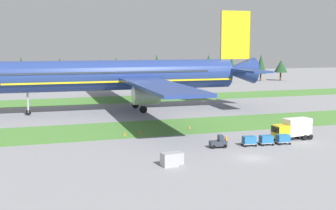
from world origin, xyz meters
name	(u,v)px	position (x,y,z in m)	size (l,w,h in m)	color
ground_plane	(251,158)	(0.00, 0.00, 0.00)	(400.00, 400.00, 0.00)	gray
grass_strip_near	(187,126)	(0.00, 26.20, 0.00)	(320.00, 16.43, 0.01)	#4C8438
grass_strip_far	(133,99)	(0.00, 71.05, 0.00)	(320.00, 16.43, 0.01)	#4C8438
airliner	(129,75)	(-6.31, 48.58, 8.61)	(64.92, 79.83, 24.01)	navy
baggage_tug	(219,142)	(-1.77, 7.18, 0.81)	(2.70, 1.51, 1.97)	#2D333D
cargo_dolly_lead	(249,140)	(3.23, 6.77, 0.92)	(2.32, 1.68, 1.55)	#A3A3A8
cargo_dolly_second	(266,139)	(6.12, 6.53, 0.92)	(2.32, 1.68, 1.55)	#A3A3A8
cargo_dolly_third	(283,138)	(9.01, 6.29, 0.92)	(2.32, 1.68, 1.55)	#A3A3A8
catering_truck	(292,128)	(12.20, 8.55, 1.95)	(7.15, 2.98, 3.58)	yellow
ground_crew_marshaller	(226,140)	(-0.37, 7.65, 0.95)	(0.36, 0.54, 1.74)	black
ground_crew_loader	(306,132)	(15.58, 9.48, 0.95)	(0.55, 0.36, 1.74)	black
uld_container_0	(169,160)	(-12.24, -0.44, 0.89)	(2.00, 1.60, 1.78)	#A3A3A8
uld_container_1	(175,158)	(-11.13, 0.55, 0.76)	(2.00, 1.60, 1.53)	#A3A3A8
taxiway_marker_0	(125,134)	(-13.51, 20.92, 0.28)	(0.44, 0.44, 0.56)	orange
taxiway_marker_1	(189,127)	(-0.48, 23.39, 0.27)	(0.44, 0.44, 0.54)	orange
taxiway_marker_2	(140,132)	(-10.60, 21.64, 0.31)	(0.44, 0.44, 0.61)	orange
distant_tree_line	(112,68)	(2.24, 114.57, 6.59)	(161.23, 10.33, 11.85)	#4C3823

